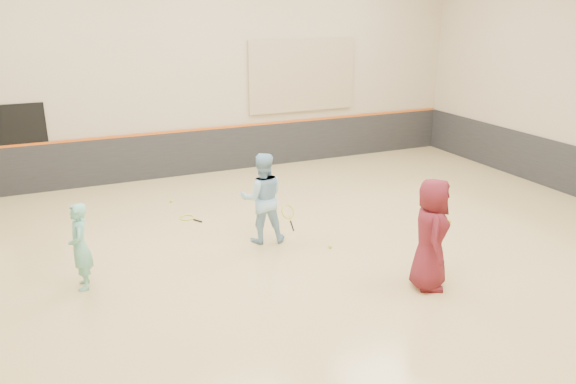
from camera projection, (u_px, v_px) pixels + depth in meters
name	position (u px, v px, depth m)	size (l,w,h in m)	color
room	(302.00, 216.00, 10.01)	(15.04, 12.04, 6.22)	tan
wainscot_back	(208.00, 151.00, 15.25)	(14.90, 0.04, 1.20)	#232326
accent_stripe	(207.00, 129.00, 15.04)	(14.90, 0.03, 0.06)	#D85914
acoustic_panel	(302.00, 75.00, 15.70)	(3.20, 0.08, 2.00)	tan
doorway	(25.00, 150.00, 13.37)	(1.10, 0.05, 2.20)	black
girl	(80.00, 247.00, 8.96)	(0.53, 0.35, 1.44)	#74C9B5
instructor	(262.00, 198.00, 10.70)	(0.86, 0.67, 1.77)	#95C7E6
young_man	(431.00, 234.00, 8.92)	(0.90, 0.59, 1.84)	maroon
held_racket	(288.00, 212.00, 10.66)	(0.33, 0.33, 0.57)	gold
spare_racket	(187.00, 217.00, 12.12)	(0.73, 0.73, 0.03)	#C9DD30
ball_under_racket	(330.00, 246.00, 10.64)	(0.07, 0.07, 0.07)	yellow
ball_in_hand	(449.00, 222.00, 8.85)	(0.07, 0.07, 0.07)	#D0E034
ball_beside_spare	(171.00, 201.00, 13.09)	(0.07, 0.07, 0.07)	#D3F037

